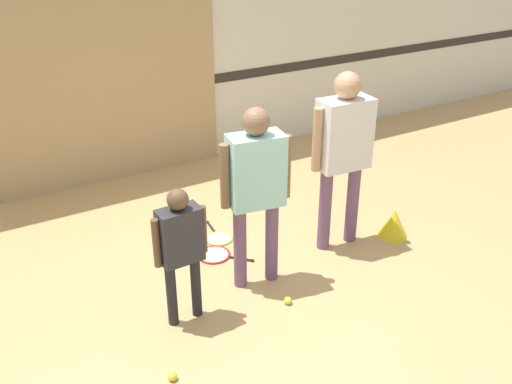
{
  "coord_description": "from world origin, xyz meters",
  "views": [
    {
      "loc": [
        -1.93,
        -3.44,
        2.96
      ],
      "look_at": [
        0.19,
        0.14,
        0.88
      ],
      "focal_mm": 40.0,
      "sensor_mm": 36.0,
      "label": 1
    }
  ],
  "objects_px": {
    "tennis_ball_by_spare_racket": "(195,245)",
    "racket_second_spare": "(216,255)",
    "person_student_right": "(343,143)",
    "racket_spare_on_floor": "(218,237)",
    "person_student_left": "(181,242)",
    "training_cone": "(394,223)",
    "tennis_ball_stray_left": "(172,376)",
    "person_instructor": "(256,180)",
    "tennis_ball_near_instructor": "(288,301)"
  },
  "relations": [
    {
      "from": "tennis_ball_near_instructor",
      "to": "training_cone",
      "type": "height_order",
      "value": "training_cone"
    },
    {
      "from": "person_student_right",
      "to": "training_cone",
      "type": "height_order",
      "value": "person_student_right"
    },
    {
      "from": "person_student_right",
      "to": "racket_spare_on_floor",
      "type": "distance_m",
      "value": 1.57
    },
    {
      "from": "training_cone",
      "to": "racket_second_spare",
      "type": "bearing_deg",
      "value": 161.26
    },
    {
      "from": "racket_spare_on_floor",
      "to": "person_student_left",
      "type": "bearing_deg",
      "value": 148.11
    },
    {
      "from": "person_instructor",
      "to": "tennis_ball_near_instructor",
      "type": "bearing_deg",
      "value": -72.22
    },
    {
      "from": "racket_spare_on_floor",
      "to": "tennis_ball_by_spare_racket",
      "type": "height_order",
      "value": "tennis_ball_by_spare_racket"
    },
    {
      "from": "tennis_ball_stray_left",
      "to": "training_cone",
      "type": "relative_size",
      "value": 0.22
    },
    {
      "from": "person_student_right",
      "to": "racket_second_spare",
      "type": "xyz_separation_m",
      "value": [
        -1.12,
        0.4,
        -1.05
      ]
    },
    {
      "from": "person_student_left",
      "to": "racket_second_spare",
      "type": "height_order",
      "value": "person_student_left"
    },
    {
      "from": "person_student_left",
      "to": "tennis_ball_by_spare_racket",
      "type": "distance_m",
      "value": 1.26
    },
    {
      "from": "racket_second_spare",
      "to": "tennis_ball_near_instructor",
      "type": "relative_size",
      "value": 7.82
    },
    {
      "from": "training_cone",
      "to": "tennis_ball_stray_left",
      "type": "bearing_deg",
      "value": -165.63
    },
    {
      "from": "person_student_right",
      "to": "tennis_ball_stray_left",
      "type": "distance_m",
      "value": 2.49
    },
    {
      "from": "tennis_ball_by_spare_racket",
      "to": "tennis_ball_stray_left",
      "type": "distance_m",
      "value": 1.73
    },
    {
      "from": "person_student_left",
      "to": "person_instructor",
      "type": "bearing_deg",
      "value": 10.14
    },
    {
      "from": "person_student_left",
      "to": "tennis_ball_stray_left",
      "type": "distance_m",
      "value": 0.96
    },
    {
      "from": "person_student_left",
      "to": "racket_second_spare",
      "type": "distance_m",
      "value": 1.17
    },
    {
      "from": "racket_second_spare",
      "to": "person_student_left",
      "type": "bearing_deg",
      "value": -85.73
    },
    {
      "from": "racket_spare_on_floor",
      "to": "training_cone",
      "type": "distance_m",
      "value": 1.75
    },
    {
      "from": "person_student_right",
      "to": "person_instructor",
      "type": "bearing_deg",
      "value": 12.59
    },
    {
      "from": "person_instructor",
      "to": "racket_spare_on_floor",
      "type": "relative_size",
      "value": 3.05
    },
    {
      "from": "person_student_right",
      "to": "tennis_ball_stray_left",
      "type": "height_order",
      "value": "person_student_right"
    },
    {
      "from": "tennis_ball_near_instructor",
      "to": "tennis_ball_by_spare_racket",
      "type": "distance_m",
      "value": 1.22
    },
    {
      "from": "racket_second_spare",
      "to": "racket_spare_on_floor",
      "type": "bearing_deg",
      "value": 104.42
    },
    {
      "from": "person_student_right",
      "to": "tennis_ball_near_instructor",
      "type": "height_order",
      "value": "person_student_right"
    },
    {
      "from": "tennis_ball_stray_left",
      "to": "person_instructor",
      "type": "bearing_deg",
      "value": 33.16
    },
    {
      "from": "person_student_right",
      "to": "training_cone",
      "type": "xyz_separation_m",
      "value": [
        0.57,
        -0.18,
        -0.91
      ]
    },
    {
      "from": "tennis_ball_by_spare_racket",
      "to": "racket_second_spare",
      "type": "bearing_deg",
      "value": -66.13
    },
    {
      "from": "person_student_left",
      "to": "training_cone",
      "type": "relative_size",
      "value": 3.92
    },
    {
      "from": "person_student_left",
      "to": "racket_second_spare",
      "type": "bearing_deg",
      "value": 46.52
    },
    {
      "from": "person_student_right",
      "to": "tennis_ball_stray_left",
      "type": "relative_size",
      "value": 25.9
    },
    {
      "from": "person_student_left",
      "to": "person_student_right",
      "type": "xyz_separation_m",
      "value": [
        1.75,
        0.3,
        0.34
      ]
    },
    {
      "from": "tennis_ball_by_spare_racket",
      "to": "racket_spare_on_floor",
      "type": "bearing_deg",
      "value": 8.61
    },
    {
      "from": "person_instructor",
      "to": "tennis_ball_stray_left",
      "type": "bearing_deg",
      "value": -137.45
    },
    {
      "from": "person_student_right",
      "to": "racket_spare_on_floor",
      "type": "height_order",
      "value": "person_student_right"
    },
    {
      "from": "person_instructor",
      "to": "tennis_ball_near_instructor",
      "type": "height_order",
      "value": "person_instructor"
    },
    {
      "from": "person_instructor",
      "to": "racket_second_spare",
      "type": "relative_size",
      "value": 3.1
    },
    {
      "from": "person_student_right",
      "to": "person_student_left",
      "type": "bearing_deg",
      "value": 14.18
    },
    {
      "from": "person_instructor",
      "to": "tennis_ball_stray_left",
      "type": "distance_m",
      "value": 1.63
    },
    {
      "from": "person_student_right",
      "to": "training_cone",
      "type": "bearing_deg",
      "value": 167.53
    },
    {
      "from": "racket_second_spare",
      "to": "tennis_ball_stray_left",
      "type": "relative_size",
      "value": 7.82
    },
    {
      "from": "person_student_right",
      "to": "tennis_ball_stray_left",
      "type": "xyz_separation_m",
      "value": [
        -2.1,
        -0.86,
        -1.02
      ]
    },
    {
      "from": "person_student_left",
      "to": "training_cone",
      "type": "distance_m",
      "value": 2.39
    },
    {
      "from": "person_instructor",
      "to": "racket_spare_on_floor",
      "type": "distance_m",
      "value": 1.27
    },
    {
      "from": "person_student_left",
      "to": "training_cone",
      "type": "bearing_deg",
      "value": 1.38
    },
    {
      "from": "person_student_left",
      "to": "racket_spare_on_floor",
      "type": "xyz_separation_m",
      "value": [
        0.79,
        0.97,
        -0.71
      ]
    },
    {
      "from": "person_student_left",
      "to": "tennis_ball_stray_left",
      "type": "relative_size",
      "value": 17.54
    },
    {
      "from": "person_instructor",
      "to": "training_cone",
      "type": "xyz_separation_m",
      "value": [
        1.57,
        -0.04,
        -0.84
      ]
    },
    {
      "from": "person_student_right",
      "to": "training_cone",
      "type": "distance_m",
      "value": 1.09
    }
  ]
}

